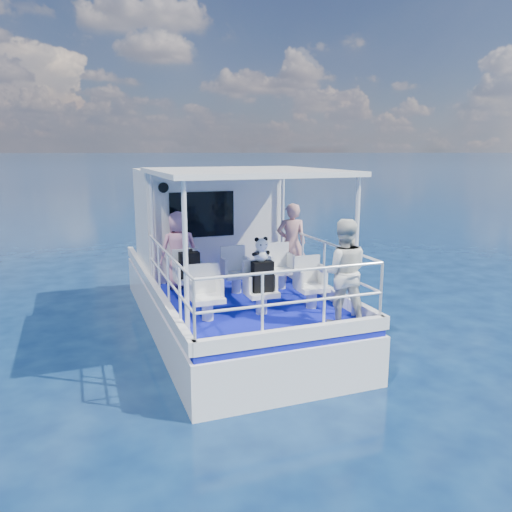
{
  "coord_description": "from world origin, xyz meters",
  "views": [
    {
      "loc": [
        -2.77,
        -8.32,
        3.48
      ],
      "look_at": [
        0.16,
        -0.4,
        1.7
      ],
      "focal_mm": 35.0,
      "sensor_mm": 36.0,
      "label": 1
    }
  ],
  "objects_px": {
    "backpack_center": "(262,276)",
    "panda": "(261,249)",
    "passenger_port_fwd": "(179,250)",
    "passenger_stbd_aft": "(343,272)"
  },
  "relations": [
    {
      "from": "backpack_center",
      "to": "panda",
      "type": "height_order",
      "value": "panda"
    },
    {
      "from": "passenger_port_fwd",
      "to": "passenger_stbd_aft",
      "type": "relative_size",
      "value": 0.92
    },
    {
      "from": "passenger_stbd_aft",
      "to": "backpack_center",
      "type": "distance_m",
      "value": 1.29
    },
    {
      "from": "panda",
      "to": "passenger_port_fwd",
      "type": "bearing_deg",
      "value": 113.71
    },
    {
      "from": "passenger_stbd_aft",
      "to": "panda",
      "type": "relative_size",
      "value": 4.2
    },
    {
      "from": "passenger_port_fwd",
      "to": "panda",
      "type": "xyz_separation_m",
      "value": [
        0.89,
        -2.03,
        0.33
      ]
    },
    {
      "from": "passenger_stbd_aft",
      "to": "backpack_center",
      "type": "xyz_separation_m",
      "value": [
        -0.97,
        0.83,
        -0.18
      ]
    },
    {
      "from": "passenger_port_fwd",
      "to": "panda",
      "type": "relative_size",
      "value": 3.86
    },
    {
      "from": "passenger_port_fwd",
      "to": "panda",
      "type": "distance_m",
      "value": 2.24
    },
    {
      "from": "backpack_center",
      "to": "panda",
      "type": "relative_size",
      "value": 1.29
    }
  ]
}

